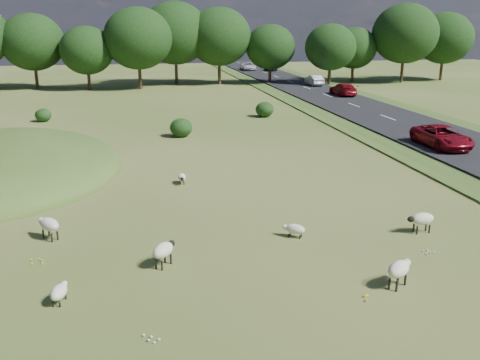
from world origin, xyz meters
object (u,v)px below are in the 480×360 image
sheep_4 (49,224)px  sheep_5 (182,177)px  car_1 (442,136)px  car_2 (343,89)px  sheep_0 (422,219)px  car_4 (248,66)px  car_5 (314,80)px  car_3 (270,67)px  sheep_3 (399,269)px  sheep_6 (164,250)px  sheep_1 (59,292)px  sheep_2 (294,229)px

sheep_4 → sheep_5: size_ratio=1.24×
car_1 → car_2: (3.80, 27.97, -0.01)m
sheep_0 → sheep_4: size_ratio=1.01×
car_4 → car_5: size_ratio=1.13×
sheep_4 → car_3: (28.73, 74.99, 0.24)m
car_2 → car_3: bearing=-90.0°
sheep_3 → sheep_6: bearing=121.8°
car_3 → car_4: bearing=-27.2°
sheep_1 → sheep_6: size_ratio=0.87×
car_1 → car_5: 38.97m
sheep_0 → car_2: car_2 is taller
sheep_2 → car_4: (14.86, 78.75, 0.57)m
sheep_6 → car_2: (24.21, 43.11, 0.34)m
sheep_2 → sheep_5: size_ratio=1.00×
sheep_4 → car_1: (24.93, 11.60, 0.34)m
sheep_1 → sheep_2: sheep_1 is taller
sheep_6 → car_3: size_ratio=0.29×
sheep_4 → car_4: (24.93, 76.94, 0.29)m
sheep_5 → sheep_3: bearing=27.0°
sheep_0 → sheep_2: 5.51m
sheep_1 → sheep_3: (11.22, -1.13, 0.27)m
sheep_3 → sheep_6: sheep_3 is taller
sheep_2 → sheep_6: 5.82m
car_3 → car_5: size_ratio=1.00×
sheep_5 → car_2: car_2 is taller
sheep_2 → car_1: bearing=-103.8°
sheep_3 → car_3: car_3 is taller
car_2 → sheep_0: bearing=72.6°
sheep_1 → car_4: car_4 is taller
sheep_1 → car_1: (23.88, 17.20, 0.60)m
car_2 → car_5: car_2 is taller
sheep_3 → sheep_4: sheep_3 is taller
sheep_6 → sheep_4: bearing=88.2°
sheep_1 → car_5: car_5 is taller
car_2 → car_5: bearing=-90.0°
sheep_5 → car_1: car_1 is taller
sheep_4 → car_3: car_3 is taller
sheep_5 → car_2: bearing=148.2°
sheep_5 → car_1: (18.78, 4.67, 0.63)m
sheep_2 → car_3: car_3 is taller
car_4 → sheep_5: bearing=-105.0°
sheep_4 → sheep_6: size_ratio=0.99×
sheep_5 → car_4: (18.78, 70.01, 0.58)m
car_3 → sheep_5: bearing=71.6°
sheep_2 → car_3: 79.03m
sheep_6 → car_4: size_ratio=0.25×
car_4 → car_5: bearing=-81.9°
sheep_2 → car_4: car_4 is taller
car_2 → car_4: car_2 is taller
sheep_5 → car_2: 39.69m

